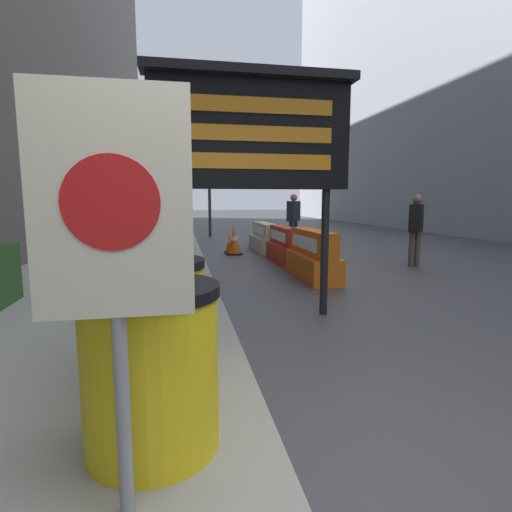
{
  "coord_description": "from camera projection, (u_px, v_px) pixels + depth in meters",
  "views": [
    {
      "loc": [
        -0.52,
        -1.61,
        1.47
      ],
      "look_at": [
        1.17,
        7.32,
        0.2
      ],
      "focal_mm": 28.0,
      "sensor_mm": 36.0,
      "label": 1
    }
  ],
  "objects": [
    {
      "name": "pedestrian_passerby",
      "position": [
        416.0,
        224.0,
        8.82
      ],
      "size": [
        0.46,
        0.48,
        1.6
      ],
      "rotation": [
        0.0,
        0.0,
        0.86
      ],
      "color": "#514C42",
      "rests_on": "ground_plane"
    },
    {
      "name": "traffic_light_near_curb",
      "position": [
        209.0,
        154.0,
        15.84
      ],
      "size": [
        0.28,
        0.44,
        4.59
      ],
      "color": "#2D2D30",
      "rests_on": "ground_plane"
    },
    {
      "name": "barrel_drum_middle",
      "position": [
        156.0,
        318.0,
        2.98
      ],
      "size": [
        0.74,
        0.74,
        0.89
      ],
      "color": "yellow",
      "rests_on": "sidewalk_left"
    },
    {
      "name": "traffic_cone_mid",
      "position": [
        234.0,
        241.0,
        10.86
      ],
      "size": [
        0.43,
        0.43,
        0.77
      ],
      "color": "black",
      "rests_on": "ground_plane"
    },
    {
      "name": "traffic_cone_near",
      "position": [
        230.0,
        243.0,
        11.19
      ],
      "size": [
        0.32,
        0.32,
        0.57
      ],
      "color": "black",
      "rests_on": "ground_plane"
    },
    {
      "name": "barrel_drum_foreground",
      "position": [
        151.0,
        367.0,
        2.11
      ],
      "size": [
        0.74,
        0.74,
        0.89
      ],
      "color": "yellow",
      "rests_on": "sidewalk_left"
    },
    {
      "name": "jersey_barrier_cream",
      "position": [
        265.0,
        238.0,
        11.73
      ],
      "size": [
        0.61,
        2.01,
        0.81
      ],
      "color": "beige",
      "rests_on": "ground_plane"
    },
    {
      "name": "jersey_barrier_red_striped",
      "position": [
        284.0,
        247.0,
        9.53
      ],
      "size": [
        0.53,
        1.74,
        0.85
      ],
      "color": "red",
      "rests_on": "ground_plane"
    },
    {
      "name": "warning_sign",
      "position": [
        114.0,
        233.0,
        1.52
      ],
      "size": [
        0.6,
        0.08,
        1.75
      ],
      "color": "gray",
      "rests_on": "sidewalk_left"
    },
    {
      "name": "pedestrian_worker",
      "position": [
        293.0,
        215.0,
        12.84
      ],
      "size": [
        0.5,
        0.49,
        1.67
      ],
      "rotation": [
        0.0,
        0.0,
        3.9
      ],
      "color": "#23283D",
      "rests_on": "ground_plane"
    },
    {
      "name": "message_board",
      "position": [
        251.0,
        134.0,
        4.71
      ],
      "size": [
        2.5,
        0.36,
        2.97
      ],
      "color": "black",
      "rests_on": "ground_plane"
    },
    {
      "name": "jersey_barrier_orange_far",
      "position": [
        313.0,
        257.0,
        7.51
      ],
      "size": [
        0.56,
        1.79,
        0.92
      ],
      "color": "orange",
      "rests_on": "ground_plane"
    }
  ]
}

